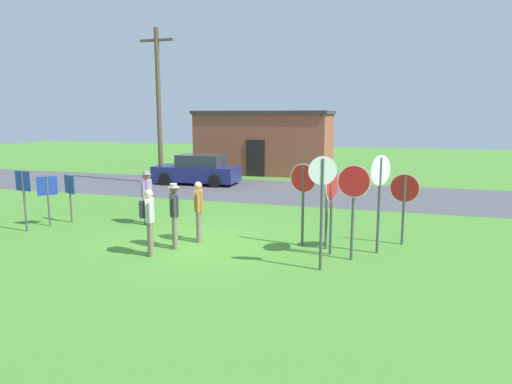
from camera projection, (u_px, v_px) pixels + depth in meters
The scene contains 19 objects.
ground_plane at pixel (194, 244), 12.59m from camera, with size 80.00×80.00×0.00m, color #47842D.
street_asphalt at pixel (277, 191), 21.30m from camera, with size 60.00×6.40×0.01m, color #4C4C51.
building_background at pixel (265, 142), 27.92m from camera, with size 8.04×4.07×3.74m.
utility_pole at pixel (159, 104), 23.13m from camera, with size 1.80×0.24×7.75m.
parked_car_on_street at pixel (198, 170), 23.47m from camera, with size 4.35×2.11×1.51m.
stop_sign_tallest at pixel (404, 197), 12.34m from camera, with size 0.79×0.15×1.96m.
stop_sign_low_front at pixel (380, 186), 11.49m from camera, with size 0.46×0.63×2.53m.
stop_sign_rear_right at pixel (354, 195), 11.01m from camera, with size 0.80×0.16×2.34m.
stop_sign_leaning_left at pixel (332, 196), 11.41m from camera, with size 0.19×0.82×2.20m.
stop_sign_far_back at pixel (327, 191), 11.90m from camera, with size 0.68×0.10×2.30m.
stop_sign_nearest at pixel (322, 195), 10.22m from camera, with size 0.60×0.25×2.61m.
stop_sign_center_cluster at pixel (303, 190), 12.22m from camera, with size 0.76×0.24×2.24m.
person_holding_notes at pixel (149, 217), 11.43m from camera, with size 0.46×0.49×1.69m.
person_in_dark_shirt at pixel (199, 208), 12.73m from camera, with size 0.33×0.54×1.69m.
person_on_left at pixel (147, 194), 14.73m from camera, with size 0.32×0.57×1.74m.
person_near_signs at pixel (174, 212), 12.07m from camera, with size 0.37×0.51×1.74m.
info_panel_leftmost at pixel (24, 190), 13.77m from camera, with size 0.60×0.09×1.85m.
info_panel_middle at pixel (70, 190), 14.98m from camera, with size 0.56×0.27×1.56m.
info_panel_rightmost at pixel (48, 192), 14.47m from camera, with size 0.42×0.46×1.60m.
Camera 1 is at (5.19, -11.14, 3.51)m, focal length 32.15 mm.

